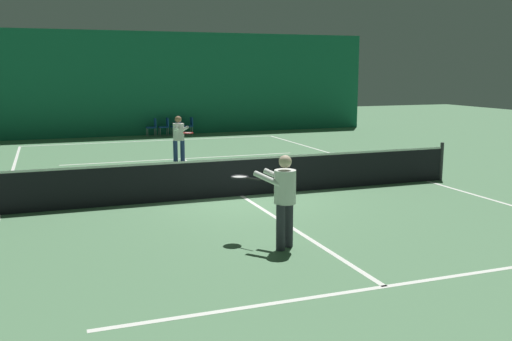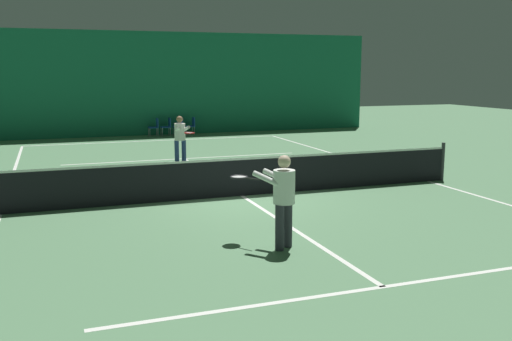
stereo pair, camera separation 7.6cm
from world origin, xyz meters
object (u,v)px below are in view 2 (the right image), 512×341
(courtside_chair_0, at_px, (155,126))
(courtside_chair_2, at_px, (179,125))
(tennis_net, at_px, (242,176))
(player_far, at_px, (180,136))
(courtside_chair_1, at_px, (167,125))
(player_near, at_px, (282,194))
(courtside_chair_3, at_px, (191,125))

(courtside_chair_0, bearing_deg, courtside_chair_2, 90.00)
(tennis_net, bearing_deg, player_far, 93.51)
(tennis_net, xyz_separation_m, courtside_chair_2, (1.43, 13.71, -0.03))
(tennis_net, height_order, courtside_chair_1, tennis_net)
(player_near, distance_m, courtside_chair_0, 17.95)
(player_far, distance_m, courtside_chair_2, 8.49)
(courtside_chair_2, relative_size, courtside_chair_3, 1.00)
(tennis_net, distance_m, courtside_chair_2, 13.78)
(player_near, xyz_separation_m, courtside_chair_2, (2.10, 17.92, -0.47))
(courtside_chair_0, bearing_deg, player_near, -2.98)
(tennis_net, height_order, player_near, player_near)
(player_near, height_order, courtside_chair_2, player_near)
(courtside_chair_0, distance_m, courtside_chair_2, 1.17)
(courtside_chair_1, height_order, courtside_chair_2, same)
(player_near, bearing_deg, courtside_chair_1, -38.47)
(courtside_chair_0, relative_size, courtside_chair_1, 1.00)
(courtside_chair_0, relative_size, courtside_chair_2, 1.00)
(tennis_net, relative_size, courtside_chair_1, 14.29)
(tennis_net, height_order, player_far, player_far)
(courtside_chair_2, bearing_deg, player_far, -11.97)
(player_near, relative_size, courtside_chair_1, 1.96)
(player_far, xyz_separation_m, courtside_chair_0, (0.59, 8.29, -0.44))
(tennis_net, relative_size, player_far, 7.60)
(tennis_net, distance_m, player_far, 5.45)
(courtside_chair_0, bearing_deg, tennis_net, -1.07)
(courtside_chair_1, relative_size, courtside_chair_2, 1.00)
(courtside_chair_0, bearing_deg, courtside_chair_3, 90.00)
(courtside_chair_1, height_order, courtside_chair_3, same)
(tennis_net, bearing_deg, courtside_chair_0, 88.93)
(player_near, bearing_deg, courtside_chair_0, -36.61)
(courtside_chair_0, xyz_separation_m, courtside_chair_1, (0.59, 0.00, 0.00))
(tennis_net, distance_m, courtside_chair_0, 13.71)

